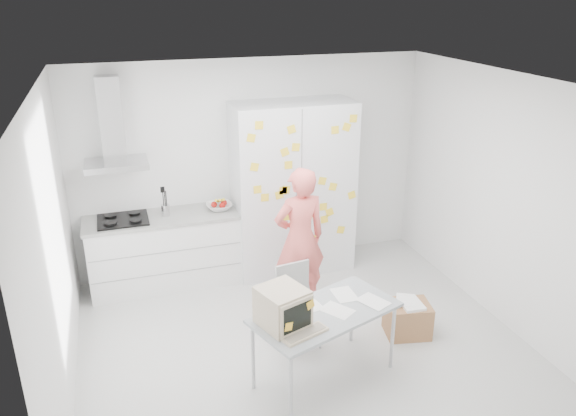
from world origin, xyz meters
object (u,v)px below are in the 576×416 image
object	(u,v)px
desk	(299,311)
cardboard_box	(408,318)
person	(300,239)
chair	(297,300)

from	to	relation	value
desk	cardboard_box	distance (m)	1.59
person	chair	xyz separation A→B (m)	(-0.27, -0.70, -0.35)
desk	chair	xyz separation A→B (m)	(0.22, 0.71, -0.33)
person	desk	xyz separation A→B (m)	(-0.48, -1.41, -0.02)
desk	chair	world-z (taller)	desk
cardboard_box	desk	bearing A→B (deg)	-161.47
person	cardboard_box	xyz separation A→B (m)	(0.90, -0.94, -0.65)
desk	cardboard_box	xyz separation A→B (m)	(1.38, 0.46, -0.63)
person	cardboard_box	world-z (taller)	person
person	cardboard_box	distance (m)	1.46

